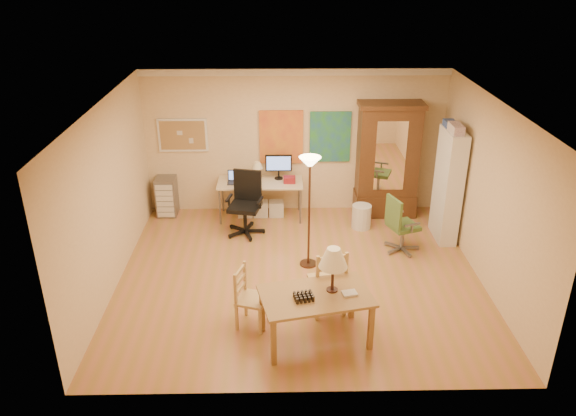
{
  "coord_description": "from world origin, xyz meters",
  "views": [
    {
      "loc": [
        -0.32,
        -7.42,
        4.59
      ],
      "look_at": [
        -0.17,
        0.3,
        1.02
      ],
      "focal_mm": 35.0,
      "sensor_mm": 36.0,
      "label": 1
    }
  ],
  "objects_px": {
    "computer_desk": "(262,195)",
    "armoire": "(387,167)",
    "office_chair_green": "(400,236)",
    "bookshelf": "(448,186)",
    "office_chair_black": "(246,217)",
    "dining_table": "(322,284)"
  },
  "relations": [
    {
      "from": "office_chair_black",
      "to": "office_chair_green",
      "type": "bearing_deg",
      "value": -15.2
    },
    {
      "from": "office_chair_black",
      "to": "bookshelf",
      "type": "height_order",
      "value": "bookshelf"
    },
    {
      "from": "armoire",
      "to": "dining_table",
      "type": "bearing_deg",
      "value": -111.43
    },
    {
      "from": "office_chair_green",
      "to": "armoire",
      "type": "height_order",
      "value": "armoire"
    },
    {
      "from": "dining_table",
      "to": "bookshelf",
      "type": "xyz_separation_m",
      "value": [
        2.33,
        2.77,
        0.15
      ]
    },
    {
      "from": "computer_desk",
      "to": "armoire",
      "type": "height_order",
      "value": "armoire"
    },
    {
      "from": "dining_table",
      "to": "computer_desk",
      "type": "xyz_separation_m",
      "value": [
        -0.83,
        3.67,
        -0.38
      ]
    },
    {
      "from": "office_chair_green",
      "to": "bookshelf",
      "type": "relative_size",
      "value": 0.51
    },
    {
      "from": "bookshelf",
      "to": "dining_table",
      "type": "bearing_deg",
      "value": -130.08
    },
    {
      "from": "dining_table",
      "to": "office_chair_black",
      "type": "distance_m",
      "value": 3.24
    },
    {
      "from": "dining_table",
      "to": "office_chair_black",
      "type": "xyz_separation_m",
      "value": [
        -1.11,
        3.0,
        -0.51
      ]
    },
    {
      "from": "office_chair_green",
      "to": "bookshelf",
      "type": "bearing_deg",
      "value": 29.51
    },
    {
      "from": "computer_desk",
      "to": "office_chair_green",
      "type": "bearing_deg",
      "value": -30.76
    },
    {
      "from": "dining_table",
      "to": "armoire",
      "type": "bearing_deg",
      "value": 68.57
    },
    {
      "from": "office_chair_black",
      "to": "bookshelf",
      "type": "bearing_deg",
      "value": -3.79
    },
    {
      "from": "armoire",
      "to": "computer_desk",
      "type": "bearing_deg",
      "value": -177.93
    },
    {
      "from": "computer_desk",
      "to": "bookshelf",
      "type": "xyz_separation_m",
      "value": [
        3.16,
        -0.9,
        0.53
      ]
    },
    {
      "from": "computer_desk",
      "to": "armoire",
      "type": "xyz_separation_m",
      "value": [
        2.31,
        0.08,
        0.5
      ]
    },
    {
      "from": "computer_desk",
      "to": "office_chair_black",
      "type": "bearing_deg",
      "value": -112.26
    },
    {
      "from": "computer_desk",
      "to": "office_chair_black",
      "type": "distance_m",
      "value": 0.74
    },
    {
      "from": "office_chair_green",
      "to": "armoire",
      "type": "distance_m",
      "value": 1.61
    },
    {
      "from": "computer_desk",
      "to": "office_chair_green",
      "type": "distance_m",
      "value": 2.7
    }
  ]
}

